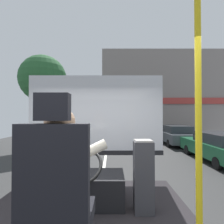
# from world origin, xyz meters

# --- Properties ---
(ground) EXTENTS (18.00, 44.00, 0.06)m
(ground) POSITION_xyz_m (0.00, 8.80, -0.02)
(ground) COLOR #2D2D2D
(driver_seat) EXTENTS (0.48, 0.48, 1.35)m
(driver_seat) POSITION_xyz_m (-0.08, -0.47, 1.33)
(driver_seat) COLOR black
(driver_seat) RESTS_ON bus_floor
(bus_driver) EXTENTS (0.72, 0.61, 0.78)m
(bus_driver) POSITION_xyz_m (-0.08, -0.36, 1.53)
(bus_driver) COLOR #332D28
(bus_driver) RESTS_ON driver_seat
(steering_console) EXTENTS (1.10, 1.03, 0.83)m
(steering_console) POSITION_xyz_m (-0.08, 0.71, 0.97)
(steering_console) COLOR black
(steering_console) RESTS_ON bus_floor
(handrail_pole) EXTENTS (0.04, 0.04, 2.19)m
(handrail_pole) POSITION_xyz_m (0.90, -0.51, 1.85)
(handrail_pole) COLOR yellow
(handrail_pole) RESTS_ON bus_floor
(fare_box) EXTENTS (0.24, 0.22, 0.89)m
(fare_box) POSITION_xyz_m (0.70, 0.52, 1.20)
(fare_box) COLOR #333338
(fare_box) RESTS_ON bus_floor
(windshield_panel) EXTENTS (2.50, 0.08, 1.48)m
(windshield_panel) POSITION_xyz_m (0.00, 1.62, 1.80)
(windshield_panel) COLOR silver
(street_tree) EXTENTS (2.71, 2.71, 5.47)m
(street_tree) POSITION_xyz_m (-3.75, 8.86, 4.07)
(street_tree) COLOR #4C3828
(street_tree) RESTS_ON ground
(shop_building) EXTENTS (13.01, 4.92, 8.58)m
(shop_building) POSITION_xyz_m (5.83, 18.54, 4.29)
(shop_building) COLOR gray
(shop_building) RESTS_ON ground
(parked_car_green) EXTENTS (1.79, 4.17, 1.21)m
(parked_car_green) POSITION_xyz_m (4.90, 6.02, 0.63)
(parked_car_green) COLOR #195633
(parked_car_green) RESTS_ON ground
(parked_car_charcoal) EXTENTS (1.77, 4.26, 1.28)m
(parked_car_charcoal) POSITION_xyz_m (4.58, 10.57, 0.66)
(parked_car_charcoal) COLOR #474C51
(parked_car_charcoal) RESTS_ON ground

